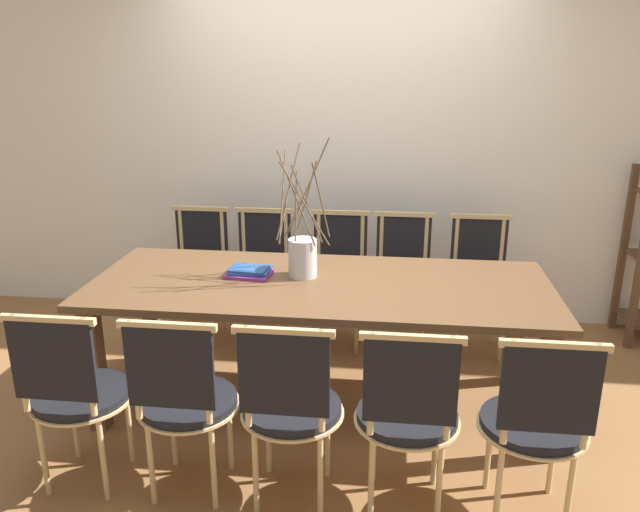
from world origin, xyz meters
TOP-DOWN VIEW (x-y plane):
  - ground_plane at (0.00, 0.00)m, footprint 16.00×16.00m
  - wall_rear at (0.00, 1.40)m, footprint 12.00×0.06m
  - dining_table at (0.00, 0.00)m, footprint 2.52×1.00m
  - chair_near_leftend at (-1.01, -0.85)m, footprint 0.46×0.46m
  - chair_near_left at (-0.50, -0.85)m, footprint 0.46×0.46m
  - chair_near_center at (-0.03, -0.85)m, footprint 0.46×0.46m
  - chair_near_right at (0.48, -0.85)m, footprint 0.46×0.46m
  - chair_near_rightend at (1.00, -0.85)m, footprint 0.46×0.46m
  - chair_far_leftend at (-0.97, 0.85)m, footprint 0.46×0.46m
  - chair_far_left at (-0.51, 0.85)m, footprint 0.46×0.46m
  - chair_far_center at (0.03, 0.85)m, footprint 0.46×0.46m
  - chair_far_right at (0.47, 0.85)m, footprint 0.46×0.46m
  - chair_far_rightend at (0.98, 0.85)m, footprint 0.46×0.46m
  - vase_centerpiece at (-0.11, 0.09)m, footprint 0.31×0.31m
  - book_stack at (-0.41, 0.06)m, footprint 0.26×0.21m

SIDE VIEW (x-z plane):
  - ground_plane at x=0.00m, z-range 0.00..0.00m
  - chair_near_leftend at x=-1.01m, z-range 0.04..0.96m
  - chair_near_left at x=-0.50m, z-range 0.04..0.96m
  - chair_near_center at x=-0.03m, z-range 0.04..0.96m
  - chair_near_right at x=0.48m, z-range 0.04..0.96m
  - chair_near_rightend at x=1.00m, z-range 0.04..0.96m
  - chair_far_leftend at x=-0.97m, z-range 0.04..0.96m
  - chair_far_left at x=-0.51m, z-range 0.04..0.96m
  - chair_far_center at x=0.03m, z-range 0.04..0.96m
  - chair_far_right at x=0.47m, z-range 0.04..0.96m
  - chair_far_rightend at x=0.98m, z-range 0.04..0.96m
  - dining_table at x=0.00m, z-range 0.29..1.04m
  - book_stack at x=-0.41m, z-range 0.75..0.79m
  - vase_centerpiece at x=-0.11m, z-range 0.50..1.26m
  - wall_rear at x=0.00m, z-range 0.00..3.20m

